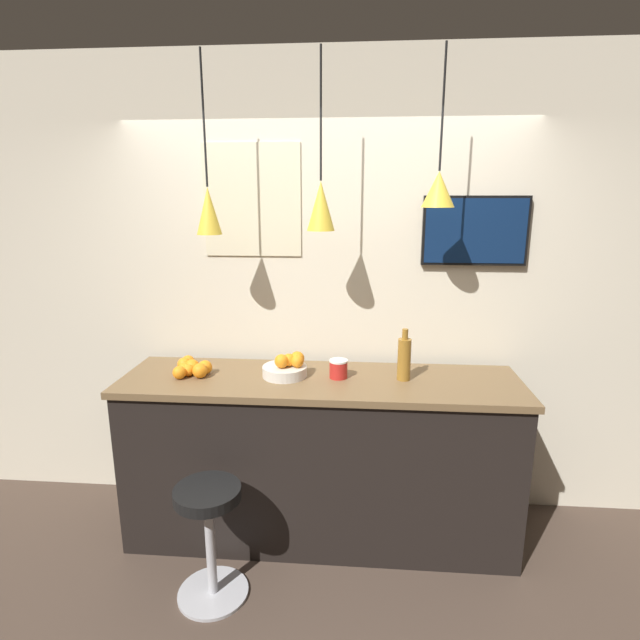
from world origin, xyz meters
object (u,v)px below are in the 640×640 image
bar_stool (209,524)px  mounted_tv (475,231)px  juice_bottle (404,358)px  fruit_bowl (287,368)px  spread_jar (338,369)px

bar_stool → mounted_tv: mounted_tv is taller
juice_bottle → mounted_tv: size_ratio=0.48×
fruit_bowl → mounted_tv: (1.10, 0.35, 0.77)m
fruit_bowl → spread_jar: bearing=0.3°
juice_bottle → spread_jar: (-0.38, -0.00, -0.07)m
juice_bottle → spread_jar: size_ratio=2.79×
spread_jar → mounted_tv: (0.80, 0.35, 0.77)m
bar_stool → juice_bottle: juice_bottle is taller
bar_stool → spread_jar: size_ratio=5.79×
bar_stool → fruit_bowl: size_ratio=2.41×
fruit_bowl → juice_bottle: 0.68m
fruit_bowl → spread_jar: fruit_bowl is taller
juice_bottle → mounted_tv: bearing=39.9°
mounted_tv → juice_bottle: bearing=-140.1°
bar_stool → fruit_bowl: fruit_bowl is taller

